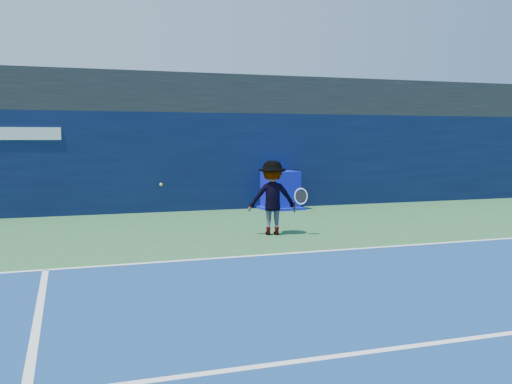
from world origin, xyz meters
TOP-DOWN VIEW (x-y plane):
  - ground at (0.00, 0.00)m, footprint 80.00×80.00m
  - baseline at (0.00, 3.00)m, footprint 24.00×0.10m
  - service_line at (0.00, -2.00)m, footprint 24.00×0.10m
  - stadium_band at (0.00, 11.50)m, footprint 36.00×3.00m
  - back_wall_assembly at (-0.00, 10.50)m, footprint 36.00×1.03m
  - equipment_cart at (1.73, 9.67)m, footprint 1.38×1.38m
  - tennis_player at (-0.14, 5.20)m, footprint 1.36×0.87m
  - tennis_ball at (-2.65, 5.54)m, footprint 0.06×0.06m

SIDE VIEW (x-z plane):
  - ground at x=0.00m, z-range 0.00..0.00m
  - baseline at x=0.00m, z-range 0.01..0.01m
  - service_line at x=0.00m, z-range 0.01..0.01m
  - equipment_cart at x=1.73m, z-range -0.05..1.14m
  - tennis_player at x=-0.14m, z-range 0.00..1.71m
  - tennis_ball at x=-2.65m, z-range 1.17..1.23m
  - back_wall_assembly at x=0.00m, z-range 0.00..3.00m
  - stadium_band at x=0.00m, z-range 3.00..4.20m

